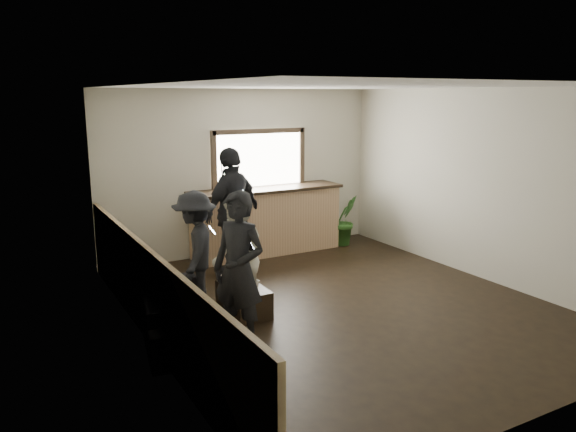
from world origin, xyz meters
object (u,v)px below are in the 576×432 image
cup_a (225,279)px  potted_plant (345,220)px  sofa (176,309)px  person_c (195,249)px  coffee_table (244,300)px  person_a (239,270)px  person_b (237,259)px  person_d (233,212)px  cup_b (256,284)px  bar_counter (266,217)px

cup_a → potted_plant: 3.68m
sofa → person_c: 1.01m
sofa → coffee_table: sofa is taller
cup_a → potted_plant: bearing=30.9°
cup_a → person_c: person_c is taller
person_a → person_b: 0.75m
sofa → person_b: bearing=-75.8°
cup_a → potted_plant: size_ratio=0.14×
person_d → cup_b: bearing=48.8°
person_b → cup_b: bearing=99.4°
person_a → person_b: size_ratio=1.13×
potted_plant → person_c: size_ratio=0.61×
bar_counter → person_b: size_ratio=1.77×
person_d → person_a: bearing=41.2°
potted_plant → person_b: (-3.14, -2.24, 0.30)m
cup_b → potted_plant: bearing=37.7°
sofa → cup_b: size_ratio=19.55×
person_d → sofa: bearing=22.7°
coffee_table → cup_b: (0.11, -0.12, 0.22)m
sofa → coffee_table: (0.93, 0.17, -0.11)m
cup_a → potted_plant: potted_plant is taller
person_c → cup_a: bearing=65.9°
sofa → person_d: 2.37m
bar_counter → sofa: bar_counter is taller
cup_a → sofa: bearing=-152.9°
person_b → potted_plant: bearing=135.5°
cup_a → cup_b: 0.44m
sofa → cup_b: (1.04, 0.05, 0.11)m
bar_counter → cup_b: 2.83m
cup_b → person_c: bearing=127.9°
person_c → person_d: person_d is taller
cup_a → person_c: (-0.27, 0.32, 0.35)m
bar_counter → cup_b: bearing=-119.8°
sofa → person_b: 0.94m
cup_b → person_a: size_ratio=0.06×
person_a → person_c: bearing=149.6°
person_c → person_d: bearing=162.1°
bar_counter → person_d: bar_counter is taller
coffee_table → person_b: bearing=-136.8°
sofa → person_d: (1.48, 1.72, 0.68)m
sofa → person_b: size_ratio=1.30×
bar_counter → person_b: bearing=-123.8°
bar_counter → potted_plant: (1.50, -0.21, -0.18)m
bar_counter → cup_a: size_ratio=20.76×
bar_counter → coffee_table: bar_counter is taller
bar_counter → sofa: size_ratio=1.37×
coffee_table → person_d: 1.82m
potted_plant → person_b: size_ratio=0.60×
coffee_table → person_c: (-0.42, 0.55, 0.58)m
sofa → person_a: 0.99m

